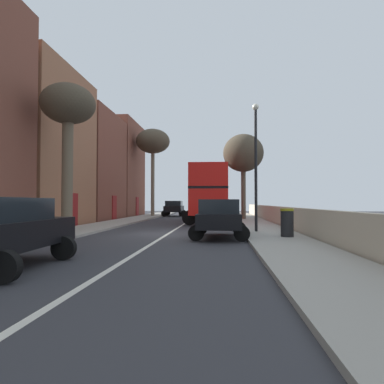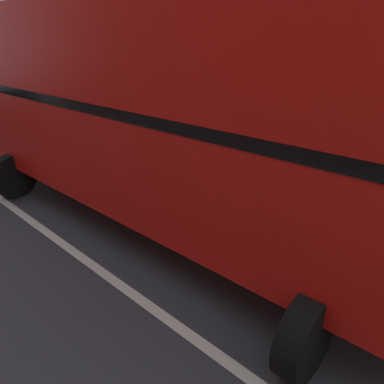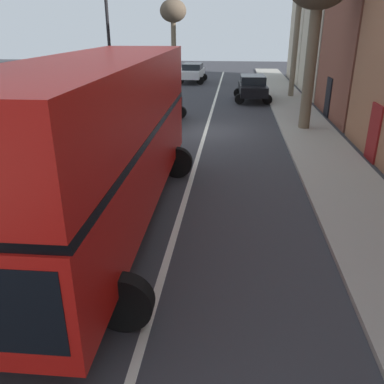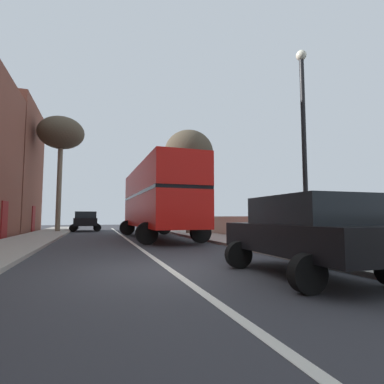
% 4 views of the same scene
% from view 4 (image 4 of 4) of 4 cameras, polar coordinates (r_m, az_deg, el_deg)
% --- Properties ---
extents(ground_plane, '(84.00, 84.00, 0.00)m').
position_cam_4_polar(ground_plane, '(6.97, -3.90, -14.99)').
color(ground_plane, '#333338').
extents(road_centre_line, '(0.16, 54.00, 0.01)m').
position_cam_4_polar(road_centre_line, '(6.97, -3.90, -14.96)').
color(road_centre_line, silver).
rests_on(road_centre_line, ground).
extents(sidewalk_right, '(2.60, 60.00, 0.12)m').
position_cam_4_polar(sidewalk_right, '(9.44, 27.02, -11.45)').
color(sidewalk_right, '#9E998E').
rests_on(sidewalk_right, ground).
extents(boundary_wall_right, '(0.36, 54.00, 1.26)m').
position_cam_4_polar(boundary_wall_right, '(10.53, 32.92, -7.33)').
color(boundary_wall_right, beige).
rests_on(boundary_wall_right, ground).
extents(double_decker_bus, '(3.70, 10.73, 4.06)m').
position_cam_4_polar(double_decker_bus, '(17.20, -6.65, -1.06)').
color(double_decker_bus, red).
rests_on(double_decker_bus, ground).
extents(parked_car_black_right_1, '(2.49, 4.06, 1.66)m').
position_cam_4_polar(parked_car_black_right_1, '(6.67, 20.98, -7.02)').
color(parked_car_black_right_1, black).
rests_on(parked_car_black_right_1, ground).
extents(parked_car_black_left_5, '(2.56, 3.96, 1.68)m').
position_cam_4_polar(parked_car_black_left_5, '(27.39, -19.83, -5.13)').
color(parked_car_black_left_5, black).
rests_on(parked_car_black_left_5, ground).
extents(street_tree_right_3, '(3.51, 3.51, 7.36)m').
position_cam_4_polar(street_tree_right_3, '(21.44, -0.63, 7.40)').
color(street_tree_right_3, brown).
rests_on(street_tree_right_3, sidewalk_right).
extents(street_tree_left_4, '(3.58, 3.58, 9.17)m').
position_cam_4_polar(street_tree_left_4, '(26.45, -23.97, 10.14)').
color(street_tree_left_4, '#7A6B56').
rests_on(street_tree_left_4, sidewalk_left).
extents(lamppost_right, '(0.32, 0.32, 6.31)m').
position_cam_4_polar(lamppost_right, '(9.81, 20.78, 10.70)').
color(lamppost_right, black).
rests_on(lamppost_right, sidewalk_right).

